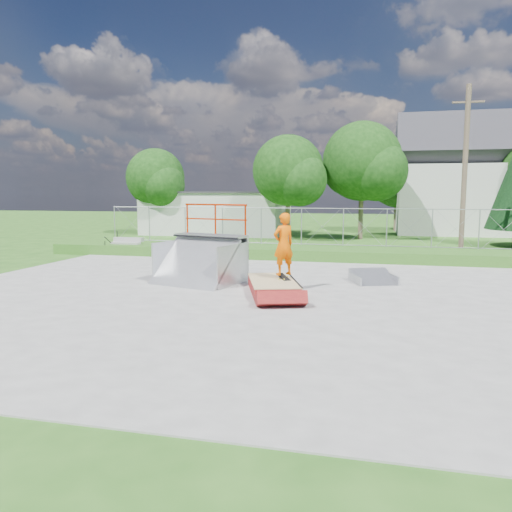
{
  "coord_description": "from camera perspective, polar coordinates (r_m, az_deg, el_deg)",
  "views": [
    {
      "loc": [
        3.55,
        -13.45,
        3.02
      ],
      "look_at": [
        -0.02,
        1.24,
        1.1
      ],
      "focal_mm": 35.0,
      "sensor_mm": 36.0,
      "label": 1
    }
  ],
  "objects": [
    {
      "name": "tree_left_far",
      "position": [
        36.66,
        -11.18,
        8.53
      ],
      "size": [
        4.42,
        4.16,
        6.18
      ],
      "color": "brown",
      "rests_on": "ground"
    },
    {
      "name": "tree_left_near",
      "position": [
        31.75,
        4.08,
        9.42
      ],
      "size": [
        4.76,
        4.48,
        6.65
      ],
      "color": "brown",
      "rests_on": "ground"
    },
    {
      "name": "chain_link_fence",
      "position": [
        24.27,
        5.22,
        3.38
      ],
      "size": [
        20.0,
        0.06,
        1.8
      ],
      "primitive_type": null,
      "color": "#979BA0",
      "rests_on": "grass_berm"
    },
    {
      "name": "concrete_stairs",
      "position": [
        25.35,
        -14.82,
        1.07
      ],
      "size": [
        1.5,
        1.6,
        0.8
      ],
      "primitive_type": null,
      "color": "gray",
      "rests_on": "ground"
    },
    {
      "name": "utility_building_flat",
      "position": [
        37.31,
        -4.41,
        4.88
      ],
      "size": [
        10.0,
        6.0,
        3.0
      ],
      "primitive_type": "cube",
      "color": "silver",
      "rests_on": "ground"
    },
    {
      "name": "grass_berm",
      "position": [
        23.39,
        4.82,
        0.41
      ],
      "size": [
        24.0,
        3.0,
        0.5
      ],
      "primitive_type": "cube",
      "color": "#265618",
      "rests_on": "ground"
    },
    {
      "name": "flat_bank_ramp",
      "position": [
        17.14,
        13.26,
        -2.42
      ],
      "size": [
        1.7,
        1.76,
        0.4
      ],
      "primitive_type": null,
      "rotation": [
        0.0,
        0.0,
        0.34
      ],
      "color": "#A4A7AC",
      "rests_on": "concrete_pad"
    },
    {
      "name": "concrete_pad",
      "position": [
        14.23,
        -1.11,
        -4.93
      ],
      "size": [
        20.0,
        16.0,
        0.04
      ],
      "primitive_type": "cube",
      "color": "gray",
      "rests_on": "ground"
    },
    {
      "name": "skateboard",
      "position": [
        15.29,
        3.14,
        -2.43
      ],
      "size": [
        0.59,
        0.8,
        0.13
      ],
      "primitive_type": "cube",
      "rotation": [
        0.14,
        0.0,
        0.53
      ],
      "color": "black",
      "rests_on": "grind_box"
    },
    {
      "name": "utility_pole",
      "position": [
        25.77,
        22.74,
        8.86
      ],
      "size": [
        0.24,
        0.24,
        8.0
      ],
      "primitive_type": "cylinder",
      "color": "brown",
      "rests_on": "ground"
    },
    {
      "name": "grind_box",
      "position": [
        15.08,
        1.94,
        -3.52
      ],
      "size": [
        2.13,
        3.04,
        0.41
      ],
      "rotation": [
        0.0,
        0.0,
        0.32
      ],
      "color": "maroon",
      "rests_on": "concrete_pad"
    },
    {
      "name": "skater",
      "position": [
        15.16,
        3.17,
        1.1
      ],
      "size": [
        0.82,
        0.8,
        1.9
      ],
      "primitive_type": "imported",
      "rotation": [
        0.0,
        0.0,
        3.89
      ],
      "color": "#F15D01",
      "rests_on": "grind_box"
    },
    {
      "name": "tree_center",
      "position": [
        33.32,
        12.51,
        10.21
      ],
      "size": [
        5.44,
        5.12,
        7.6
      ],
      "color": "brown",
      "rests_on": "ground"
    },
    {
      "name": "ground",
      "position": [
        14.23,
        -1.11,
        -5.01
      ],
      "size": [
        120.0,
        120.0,
        0.0
      ],
      "primitive_type": "plane",
      "color": "#265618",
      "rests_on": "ground"
    },
    {
      "name": "tree_back_mid",
      "position": [
        41.35,
        16.1,
        7.81
      ],
      "size": [
        4.08,
        3.84,
        5.7
      ],
      "color": "brown",
      "rests_on": "ground"
    },
    {
      "name": "quarter_pipe",
      "position": [
        16.65,
        -6.68,
        1.31
      ],
      "size": [
        3.13,
        2.85,
        2.63
      ],
      "primitive_type": null,
      "rotation": [
        0.0,
        0.0,
        -0.27
      ],
      "color": "#A4A7AC",
      "rests_on": "concrete_pad"
    },
    {
      "name": "gable_house",
      "position": [
        39.83,
        21.72,
        7.9
      ],
      "size": [
        8.4,
        6.08,
        8.94
      ],
      "color": "silver",
      "rests_on": "ground"
    }
  ]
}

